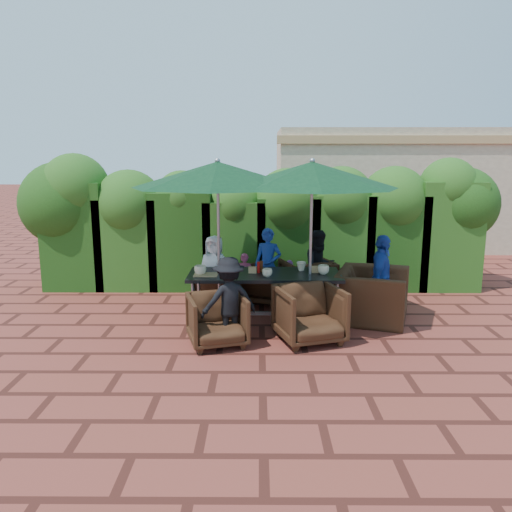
{
  "coord_description": "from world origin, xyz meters",
  "views": [
    {
      "loc": [
        -0.04,
        -7.11,
        2.46
      ],
      "look_at": [
        -0.09,
        0.4,
        0.98
      ],
      "focal_mm": 35.0,
      "sensor_mm": 36.0,
      "label": 1
    }
  ],
  "objects_px": {
    "umbrella_right": "(312,175)",
    "chair_end_right": "(372,287)",
    "dining_table": "(265,278)",
    "chair_near_left": "(217,317)",
    "chair_near_right": "(310,311)",
    "umbrella_left": "(218,175)",
    "chair_far_left": "(216,285)",
    "chair_far_mid": "(264,283)",
    "chair_far_right": "(307,279)"
  },
  "relations": [
    {
      "from": "chair_far_mid",
      "to": "chair_end_right",
      "type": "distance_m",
      "value": 1.89
    },
    {
      "from": "chair_near_left",
      "to": "chair_near_right",
      "type": "xyz_separation_m",
      "value": [
        1.24,
        0.13,
        0.04
      ]
    },
    {
      "from": "chair_end_right",
      "to": "dining_table",
      "type": "bearing_deg",
      "value": 112.21
    },
    {
      "from": "chair_far_left",
      "to": "chair_near_right",
      "type": "xyz_separation_m",
      "value": [
        1.42,
        -1.7,
        0.07
      ]
    },
    {
      "from": "umbrella_right",
      "to": "chair_far_left",
      "type": "xyz_separation_m",
      "value": [
        -1.5,
        0.89,
        -1.86
      ]
    },
    {
      "from": "umbrella_right",
      "to": "chair_near_left",
      "type": "relative_size",
      "value": 3.36
    },
    {
      "from": "chair_near_left",
      "to": "chair_near_right",
      "type": "height_order",
      "value": "chair_near_right"
    },
    {
      "from": "chair_far_mid",
      "to": "chair_near_right",
      "type": "height_order",
      "value": "chair_near_right"
    },
    {
      "from": "chair_far_left",
      "to": "chair_far_mid",
      "type": "distance_m",
      "value": 0.83
    },
    {
      "from": "umbrella_left",
      "to": "chair_near_right",
      "type": "distance_m",
      "value": 2.4
    },
    {
      "from": "chair_far_mid",
      "to": "chair_near_left",
      "type": "height_order",
      "value": "chair_near_left"
    },
    {
      "from": "umbrella_left",
      "to": "chair_end_right",
      "type": "xyz_separation_m",
      "value": [
        2.35,
        0.02,
        -1.7
      ]
    },
    {
      "from": "dining_table",
      "to": "umbrella_left",
      "type": "height_order",
      "value": "umbrella_left"
    },
    {
      "from": "chair_far_mid",
      "to": "chair_end_right",
      "type": "xyz_separation_m",
      "value": [
        1.66,
        -0.89,
        0.16
      ]
    },
    {
      "from": "chair_near_left",
      "to": "chair_near_right",
      "type": "distance_m",
      "value": 1.25
    },
    {
      "from": "chair_far_left",
      "to": "chair_end_right",
      "type": "xyz_separation_m",
      "value": [
        2.47,
        -0.74,
        0.16
      ]
    },
    {
      "from": "chair_far_left",
      "to": "chair_end_right",
      "type": "height_order",
      "value": "chair_end_right"
    },
    {
      "from": "umbrella_left",
      "to": "umbrella_right",
      "type": "bearing_deg",
      "value": -5.18
    },
    {
      "from": "umbrella_right",
      "to": "chair_near_right",
      "type": "distance_m",
      "value": 1.97
    },
    {
      "from": "dining_table",
      "to": "chair_near_right",
      "type": "xyz_separation_m",
      "value": [
        0.6,
        -0.86,
        -0.25
      ]
    },
    {
      "from": "chair_far_mid",
      "to": "chair_near_right",
      "type": "relative_size",
      "value": 0.84
    },
    {
      "from": "chair_near_left",
      "to": "chair_end_right",
      "type": "height_order",
      "value": "chair_end_right"
    },
    {
      "from": "dining_table",
      "to": "chair_near_left",
      "type": "bearing_deg",
      "value": -122.94
    },
    {
      "from": "umbrella_left",
      "to": "chair_near_left",
      "type": "distance_m",
      "value": 2.13
    },
    {
      "from": "chair_far_right",
      "to": "chair_near_left",
      "type": "height_order",
      "value": "chair_far_right"
    },
    {
      "from": "chair_far_left",
      "to": "chair_far_mid",
      "type": "height_order",
      "value": "chair_far_left"
    },
    {
      "from": "umbrella_right",
      "to": "chair_end_right",
      "type": "distance_m",
      "value": 1.97
    },
    {
      "from": "chair_near_left",
      "to": "chair_near_right",
      "type": "relative_size",
      "value": 0.9
    },
    {
      "from": "chair_near_right",
      "to": "chair_far_left",
      "type": "bearing_deg",
      "value": 112.28
    },
    {
      "from": "chair_end_right",
      "to": "chair_near_right",
      "type": "bearing_deg",
      "value": 151.1
    },
    {
      "from": "chair_far_right",
      "to": "chair_end_right",
      "type": "bearing_deg",
      "value": 116.8
    },
    {
      "from": "dining_table",
      "to": "chair_far_right",
      "type": "distance_m",
      "value": 1.3
    },
    {
      "from": "chair_near_left",
      "to": "chair_near_right",
      "type": "bearing_deg",
      "value": -10.34
    },
    {
      "from": "chair_near_right",
      "to": "chair_end_right",
      "type": "relative_size",
      "value": 0.72
    },
    {
      "from": "dining_table",
      "to": "chair_far_right",
      "type": "relative_size",
      "value": 2.77
    },
    {
      "from": "dining_table",
      "to": "chair_end_right",
      "type": "relative_size",
      "value": 1.95
    },
    {
      "from": "dining_table",
      "to": "chair_far_left",
      "type": "bearing_deg",
      "value": 134.11
    },
    {
      "from": "chair_far_mid",
      "to": "chair_far_right",
      "type": "distance_m",
      "value": 0.75
    },
    {
      "from": "chair_far_left",
      "to": "chair_far_right",
      "type": "bearing_deg",
      "value": -168.01
    },
    {
      "from": "dining_table",
      "to": "umbrella_right",
      "type": "bearing_deg",
      "value": -3.89
    },
    {
      "from": "umbrella_right",
      "to": "chair_end_right",
      "type": "height_order",
      "value": "umbrella_right"
    },
    {
      "from": "umbrella_left",
      "to": "chair_far_left",
      "type": "distance_m",
      "value": 2.01
    },
    {
      "from": "chair_far_mid",
      "to": "chair_near_right",
      "type": "xyz_separation_m",
      "value": [
        0.6,
        -1.85,
        0.07
      ]
    },
    {
      "from": "dining_table",
      "to": "chair_end_right",
      "type": "distance_m",
      "value": 1.67
    },
    {
      "from": "umbrella_left",
      "to": "chair_far_mid",
      "type": "height_order",
      "value": "umbrella_left"
    },
    {
      "from": "chair_far_left",
      "to": "chair_far_mid",
      "type": "bearing_deg",
      "value": -164.15
    },
    {
      "from": "chair_near_left",
      "to": "chair_end_right",
      "type": "relative_size",
      "value": 0.64
    },
    {
      "from": "chair_far_right",
      "to": "chair_near_left",
      "type": "xyz_separation_m",
      "value": [
        -1.39,
        -2.02,
        -0.04
      ]
    },
    {
      "from": "umbrella_left",
      "to": "chair_near_left",
      "type": "bearing_deg",
      "value": -87.26
    },
    {
      "from": "chair_far_right",
      "to": "chair_near_left",
      "type": "bearing_deg",
      "value": 37.69
    }
  ]
}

